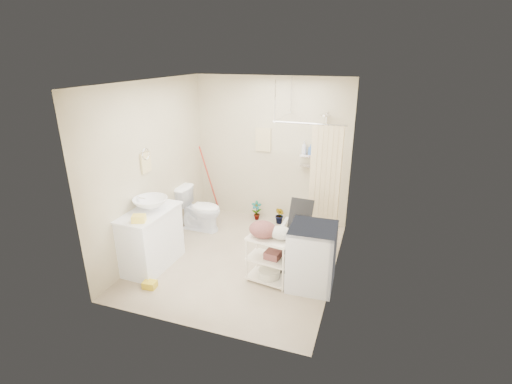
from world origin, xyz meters
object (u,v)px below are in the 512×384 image
toilet (200,209)px  washing_machine (312,256)px  laundry_rack (269,255)px  vanity (151,239)px

toilet → washing_machine: 2.42m
toilet → laundry_rack: bearing=-124.8°
washing_machine → laundry_rack: size_ratio=1.09×
washing_machine → laundry_rack: (-0.56, -0.09, -0.04)m
vanity → toilet: bearing=86.8°
toilet → laundry_rack: (1.62, -1.15, 0.01)m
toilet → washing_machine: (2.18, -1.06, 0.05)m
vanity → laundry_rack: bearing=7.4°
toilet → laundry_rack: laundry_rack is taller
vanity → toilet: 1.32m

